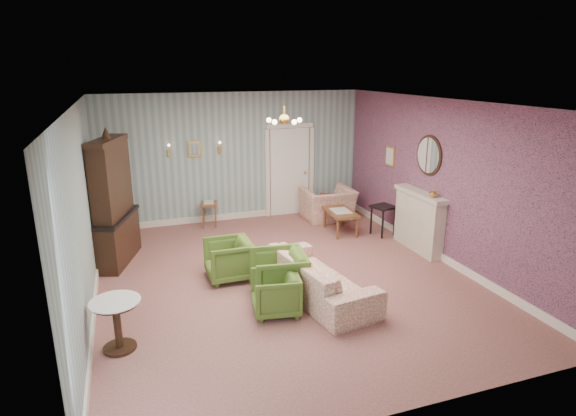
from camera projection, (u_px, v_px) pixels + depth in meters
name	position (u px, v px, depth m)	size (l,w,h in m)	color
floor	(285.00, 278.00, 8.08)	(7.00, 7.00, 0.00)	#986258
ceiling	(284.00, 103.00, 7.26)	(7.00, 7.00, 0.00)	white
wall_back	(235.00, 157.00, 10.84)	(6.00, 6.00, 0.00)	gray
wall_front	(404.00, 285.00, 4.50)	(6.00, 6.00, 0.00)	gray
wall_left	(83.00, 213.00, 6.72)	(7.00, 7.00, 0.00)	gray
wall_right	(442.00, 181.00, 8.61)	(7.00, 7.00, 0.00)	gray
wall_right_floral	(441.00, 181.00, 8.61)	(7.00, 7.00, 0.00)	#C1606D
door	(289.00, 170.00, 11.32)	(1.12, 0.12, 2.16)	white
olive_chair_a	(275.00, 291.00, 6.85)	(0.65, 0.61, 0.67)	#4D6E26
olive_chair_b	(278.00, 273.00, 7.26)	(0.80, 0.75, 0.82)	#4D6E26
olive_chair_c	(229.00, 258.00, 7.96)	(0.72, 0.68, 0.75)	#4D6E26
sofa_chintz	(318.00, 269.00, 7.33)	(2.25, 0.66, 0.88)	#AB4F45
wingback_chair	(328.00, 199.00, 11.04)	(1.13, 0.73, 0.98)	#AB4F45
dresser	(112.00, 198.00, 8.44)	(0.50, 1.44, 2.39)	black
fireplace	(419.00, 221.00, 9.18)	(0.30, 1.40, 1.16)	beige
mantel_vase	(433.00, 193.00, 8.62)	(0.15, 0.15, 0.15)	gold
oval_mirror	(429.00, 155.00, 8.85)	(0.04, 0.76, 0.84)	white
framed_print	(390.00, 156.00, 10.15)	(0.04, 0.34, 0.42)	gold
coffee_table	(340.00, 222.00, 10.23)	(0.53, 0.95, 0.49)	brown
side_table_black	(383.00, 220.00, 10.06)	(0.43, 0.43, 0.64)	black
pedestal_table	(117.00, 325.00, 5.95)	(0.62, 0.62, 0.68)	black
nesting_table	(209.00, 214.00, 10.63)	(0.35, 0.44, 0.58)	brown
gilt_mirror_back	(195.00, 149.00, 10.45)	(0.28, 0.06, 0.36)	gold
sconce_left	(169.00, 150.00, 10.26)	(0.16, 0.12, 0.30)	gold
sconce_right	(220.00, 148.00, 10.60)	(0.16, 0.12, 0.30)	gold
chandelier	(284.00, 121.00, 7.33)	(0.56, 0.56, 0.36)	gold
burgundy_cushion	(328.00, 201.00, 10.89)	(0.38, 0.10, 0.38)	maroon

